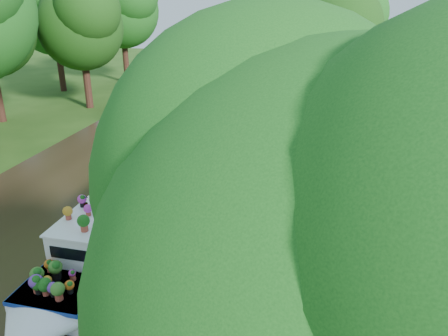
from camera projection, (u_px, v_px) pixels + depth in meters
ground at (207, 204)px, 18.86m from camera, size 100.00×100.00×0.00m
canal_water at (82, 190)px, 20.17m from camera, size 10.00×100.00×0.02m
towpath at (234, 207)px, 18.60m from camera, size 2.20×100.00×0.03m
plant_boat at (125, 215)px, 16.15m from camera, size 2.29×13.52×2.30m
tree_near_overhang at (311, 41)px, 18.30m from camera, size 5.52×5.28×8.99m
tree_near_mid at (332, 25)px, 29.02m from camera, size 6.90×6.60×9.40m
tree_near_far at (328, 9)px, 38.80m from camera, size 7.59×7.26×10.30m
tree_near_behind at (341, 251)px, 4.81m from camera, size 6.44×6.16×8.68m
tree_far_c at (80, 20)px, 32.01m from camera, size 7.13×6.82×9.59m
tree_far_d at (121, 4)px, 41.02m from camera, size 8.05×7.70×10.85m
tree_far_h at (53, 8)px, 37.49m from camera, size 7.82×7.48×10.49m
second_boat at (253, 89)px, 38.20m from camera, size 4.20×7.98×1.45m
sandwich_board at (173, 274)px, 13.48m from camera, size 0.62×0.55×0.95m
pedestrian_pink at (296, 84)px, 38.20m from camera, size 0.76×0.59×1.86m
pedestrian_dark at (294, 90)px, 36.33m from camera, size 0.84×0.69×1.60m
verge_plant at (207, 196)px, 19.15m from camera, size 0.44×0.40×0.42m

